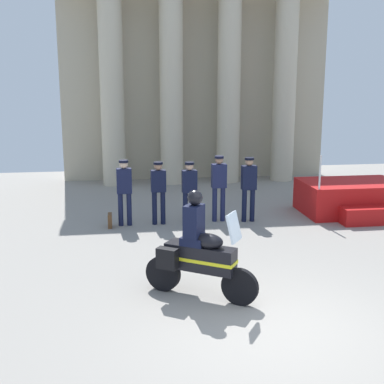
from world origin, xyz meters
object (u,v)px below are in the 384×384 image
at_px(officer_in_row_2, 189,188).
at_px(officer_in_row_3, 219,183).
at_px(motorcycle_with_rider, 197,253).
at_px(reviewing_stand, 352,198).
at_px(officer_in_row_0, 124,187).
at_px(officer_in_row_1, 158,188).
at_px(briefcase_on_ground, 110,221).
at_px(officer_in_row_4, 249,184).

height_order(officer_in_row_2, officer_in_row_3, officer_in_row_3).
bearing_deg(motorcycle_with_rider, officer_in_row_3, 107.56).
distance_m(reviewing_stand, officer_in_row_0, 6.39).
bearing_deg(officer_in_row_1, reviewing_stand, -179.01).
height_order(officer_in_row_0, briefcase_on_ground, officer_in_row_0).
distance_m(officer_in_row_1, officer_in_row_4, 2.38).
bearing_deg(officer_in_row_1, briefcase_on_ground, 3.28).
distance_m(officer_in_row_1, motorcycle_with_rider, 4.66).
relative_size(officer_in_row_1, motorcycle_with_rider, 0.87).
xyz_separation_m(officer_in_row_1, officer_in_row_4, (2.38, -0.07, 0.04)).
xyz_separation_m(reviewing_stand, officer_in_row_2, (-4.68, -0.41, 0.54)).
height_order(officer_in_row_1, motorcycle_with_rider, motorcycle_with_rider).
relative_size(officer_in_row_4, motorcycle_with_rider, 0.91).
distance_m(officer_in_row_1, officer_in_row_2, 0.80).
bearing_deg(officer_in_row_3, motorcycle_with_rider, 72.08).
distance_m(officer_in_row_4, briefcase_on_ground, 3.74).
distance_m(motorcycle_with_rider, briefcase_on_ground, 4.82).
height_order(officer_in_row_4, motorcycle_with_rider, motorcycle_with_rider).
relative_size(officer_in_row_3, officer_in_row_4, 1.02).
relative_size(officer_in_row_1, officer_in_row_4, 0.96).
relative_size(officer_in_row_0, officer_in_row_3, 0.97).
xyz_separation_m(officer_in_row_2, briefcase_on_ground, (-2.06, -0.04, -0.79)).
bearing_deg(briefcase_on_ground, officer_in_row_3, 3.94).
distance_m(officer_in_row_2, motorcycle_with_rider, 4.59).
xyz_separation_m(officer_in_row_1, briefcase_on_ground, (-1.27, -0.13, -0.80)).
distance_m(officer_in_row_0, motorcycle_with_rider, 4.80).
bearing_deg(briefcase_on_ground, reviewing_stand, 3.82).
bearing_deg(officer_in_row_0, officer_in_row_3, 179.14).
relative_size(officer_in_row_2, motorcycle_with_rider, 0.86).
height_order(officer_in_row_1, briefcase_on_ground, officer_in_row_1).
height_order(officer_in_row_3, briefcase_on_ground, officer_in_row_3).
xyz_separation_m(officer_in_row_2, motorcycle_with_rider, (-0.50, -4.56, -0.17)).
bearing_deg(officer_in_row_2, officer_in_row_4, 178.07).
bearing_deg(briefcase_on_ground, officer_in_row_4, 0.88).
bearing_deg(motorcycle_with_rider, officer_in_row_2, 116.78).
distance_m(reviewing_stand, officer_in_row_4, 3.18).
bearing_deg(officer_in_row_2, motorcycle_with_rider, 81.30).
bearing_deg(officer_in_row_3, officer_in_row_0, -0.86).
bearing_deg(motorcycle_with_rider, officer_in_row_4, 98.60).
distance_m(officer_in_row_0, officer_in_row_3, 2.48).
bearing_deg(briefcase_on_ground, officer_in_row_2, 1.19).
height_order(motorcycle_with_rider, briefcase_on_ground, motorcycle_with_rider).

